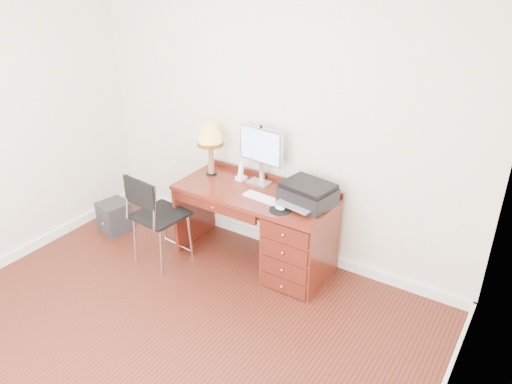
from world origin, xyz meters
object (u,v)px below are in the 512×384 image
Objects in this scene: phone at (241,175)px; equipment_box at (115,217)px; printer at (308,194)px; leg_lamp at (210,138)px; desk at (284,233)px; monitor at (261,148)px; chair at (154,211)px.

phone is 1.55m from equipment_box.
printer is 2.23m from equipment_box.
phone is at bearing 8.62° from leg_lamp.
desk is 2.74× the size of monitor.
phone is 0.89m from chair.
desk is 8.42× the size of phone.
monitor is at bearing 52.29° from chair.
printer reaches higher than equipment_box.
monitor is 0.59× the size of chair.
monitor is at bearing 12.02° from leg_lamp.
phone is (-0.57, 0.14, 0.39)m from desk.
phone is (-0.18, -0.06, -0.29)m from monitor.
leg_lamp is 0.87m from chair.
leg_lamp is 1.56× the size of equipment_box.
monitor is 1.85m from equipment_box.
printer is at bearing 13.16° from desk.
printer reaches higher than phone.
equipment_box is at bearing -169.61° from desk.
leg_lamp is at bearing 174.15° from desk.
leg_lamp is (-0.50, -0.11, 0.04)m from monitor.
printer reaches higher than chair.
desk is 3.03× the size of printer.
leg_lamp is at bearing 78.45° from chair.
printer is at bearing 30.37° from chair.
leg_lamp is 0.46m from phone.
printer is at bearing 3.25° from phone.
phone is (-0.77, 0.09, -0.04)m from printer.
chair is (-1.28, -0.59, -0.28)m from printer.
chair is at bearing -127.81° from monitor.
equipment_box is (-0.80, 0.20, -0.40)m from chair.
desk reaches higher than equipment_box.
leg_lamp reaches higher than phone.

